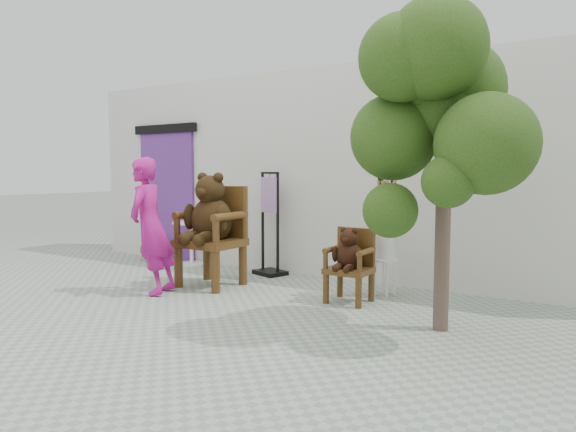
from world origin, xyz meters
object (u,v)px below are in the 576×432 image
object	(u,v)px
display_stand	(270,235)
tree	(436,101)
chair_big	(212,221)
cafe_table	(191,238)
person	(151,226)
chair_small	(350,257)
stool_bucket	(386,243)

from	to	relation	value
display_stand	tree	world-z (taller)	tree
chair_big	cafe_table	distance (m)	1.71
person	chair_small	bearing A→B (deg)	92.69
chair_big	chair_small	bearing A→B (deg)	5.23
person	cafe_table	bearing A→B (deg)	-170.83
chair_small	tree	xyz separation A→B (m)	(1.15, -0.67, 1.63)
display_stand	stool_bucket	bearing A→B (deg)	9.18
chair_small	person	size ratio (longest dim) A/B	0.52
person	chair_big	bearing A→B (deg)	135.14
chair_big	display_stand	bearing A→B (deg)	76.46
person	tree	xyz separation A→B (m)	(3.43, 0.25, 1.31)
chair_big	person	size ratio (longest dim) A/B	0.90
person	stool_bucket	world-z (taller)	person
chair_small	stool_bucket	world-z (taller)	stool_bucket
chair_big	tree	size ratio (longest dim) A/B	0.50
chair_small	cafe_table	world-z (taller)	chair_small
chair_big	display_stand	world-z (taller)	display_stand
chair_small	display_stand	size ratio (longest dim) A/B	0.58
person	display_stand	bearing A→B (deg)	141.94
display_stand	stool_bucket	size ratio (longest dim) A/B	1.04
stool_bucket	chair_small	bearing A→B (deg)	-113.82
chair_big	cafe_table	xyz separation A→B (m)	(-1.30, 1.02, -0.43)
chair_small	tree	world-z (taller)	tree
stool_bucket	tree	world-z (taller)	tree
person	cafe_table	distance (m)	2.04
cafe_table	stool_bucket	xyz separation A→B (m)	(3.46, -0.32, 0.20)
chair_small	person	world-z (taller)	person
person	cafe_table	xyz separation A→B (m)	(-0.95, 1.76, -0.40)
chair_big	tree	xyz separation A→B (m)	(3.07, -0.49, 1.28)
chair_big	display_stand	size ratio (longest dim) A/B	1.00
chair_big	person	xyz separation A→B (m)	(-0.36, -0.74, -0.03)
chair_small	person	distance (m)	2.48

